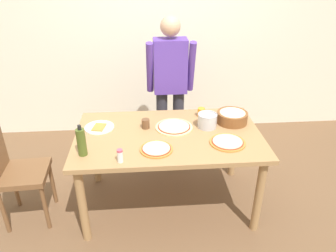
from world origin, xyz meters
name	(u,v)px	position (x,y,z in m)	size (l,w,h in m)	color
ground	(168,202)	(0.00, 0.00, 0.00)	(8.00, 8.00, 0.00)	brown
wall_back	(158,31)	(0.00, 1.60, 1.30)	(5.60, 0.10, 2.60)	silver
dining_table	(168,143)	(0.00, 0.00, 0.67)	(1.60, 0.96, 0.76)	#A37A4C
person_cook	(170,83)	(0.08, 0.76, 0.94)	(0.49, 0.25, 1.62)	#2D2D38
chair_wooden_left	(13,168)	(-1.32, -0.10, 0.54)	(0.42, 0.42, 0.95)	brown
pizza_raw_on_board	(174,127)	(0.06, 0.11, 0.77)	(0.33, 0.33, 0.02)	beige
pizza_cooked_on_tray	(227,142)	(0.47, -0.19, 0.77)	(0.29, 0.29, 0.02)	#C67A33
pizza_second_cooked	(156,149)	(-0.12, -0.25, 0.77)	(0.26, 0.26, 0.02)	#C67A33
plate_with_slice	(99,127)	(-0.61, 0.15, 0.77)	(0.26, 0.26, 0.02)	white
popcorn_bowl	(232,116)	(0.60, 0.17, 0.82)	(0.28, 0.28, 0.11)	brown
olive_oil_bottle	(81,142)	(-0.68, -0.27, 0.87)	(0.07, 0.07, 0.26)	#47561E
steel_pot	(207,120)	(0.35, 0.10, 0.83)	(0.17, 0.17, 0.13)	#B7B7BC
cup_orange	(201,112)	(0.34, 0.32, 0.80)	(0.07, 0.07, 0.09)	orange
cup_small_brown	(146,124)	(-0.19, 0.12, 0.80)	(0.07, 0.07, 0.09)	brown
salt_shaker	(120,156)	(-0.39, -0.40, 0.81)	(0.04, 0.04, 0.11)	white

